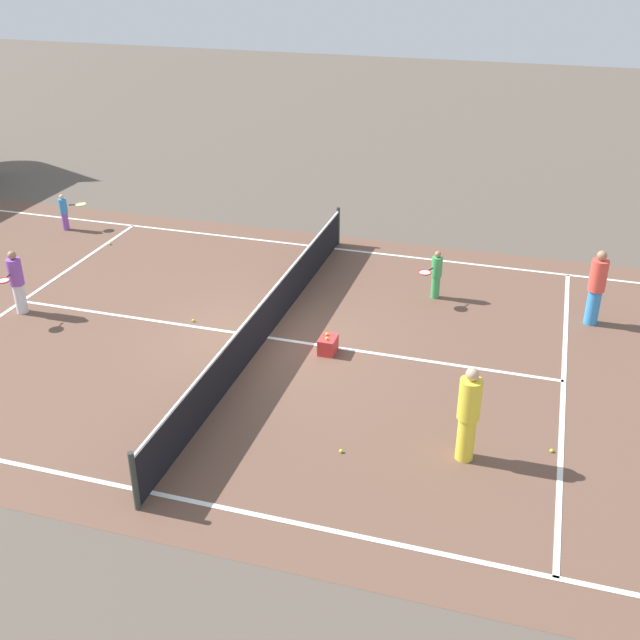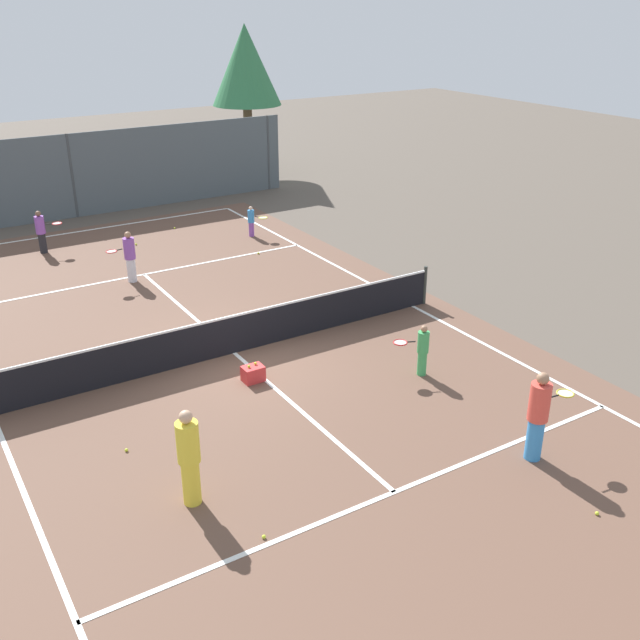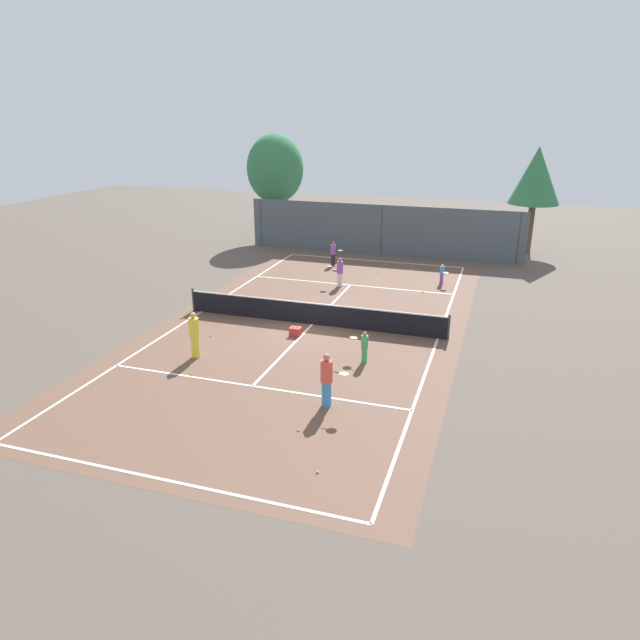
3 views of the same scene
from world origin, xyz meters
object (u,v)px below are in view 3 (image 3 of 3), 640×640
Objects in this scene: player_2 at (194,335)px; tennis_ball_3 at (191,374)px; tennis_ball_8 at (211,336)px; tennis_ball_7 at (265,279)px; tennis_ball_2 at (330,311)px; player_4 at (333,253)px; tennis_ball_0 at (300,321)px; player_3 at (364,346)px; tennis_ball_9 at (411,270)px; player_0 at (442,274)px; tennis_ball_6 at (423,292)px; tennis_ball_10 at (293,317)px; player_1 at (327,379)px; tennis_ball_5 at (318,472)px; tennis_ball_4 at (376,272)px; tennis_ball_1 at (298,430)px; ball_crate at (295,331)px; player_5 at (340,272)px.

tennis_ball_3 is at bearing -67.52° from player_2.
player_2 is 27.45× the size of tennis_ball_8.
tennis_ball_2 is at bearing -38.55° from tennis_ball_7.
player_4 is 21.84× the size of tennis_ball_0.
tennis_ball_7 is 1.00× the size of tennis_ball_8.
player_3 is 13.75m from tennis_ball_9.
tennis_ball_3 is (-0.37, -16.46, -0.71)m from player_4.
player_2 reaches higher than player_0.
tennis_ball_3 is 14.06m from tennis_ball_6.
tennis_ball_3 and tennis_ball_10 have the same top height.
player_1 is at bearing -94.72° from tennis_ball_6.
tennis_ball_10 is (-4.83, 11.00, 0.00)m from tennis_ball_5.
player_0 is 0.61× the size of player_2.
tennis_ball_10 is (-5.79, -7.62, -0.54)m from player_0.
tennis_ball_0 and tennis_ball_10 have the same top height.
player_1 reaches higher than player_0.
tennis_ball_2 is 1.00× the size of tennis_ball_4.
tennis_ball_2 is at bearing 63.63° from player_2.
tennis_ball_1 is at bearing -63.40° from tennis_ball_7.
tennis_ball_2 is at bearing 46.14° from tennis_ball_10.
tennis_ball_0 is at bearing -98.83° from tennis_ball_4.
tennis_ball_8 is at bearing 102.95° from player_2.
tennis_ball_0 is 1.00× the size of tennis_ball_9.
player_0 is at bearing 52.80° from tennis_ball_10.
ball_crate is 10.90m from tennis_ball_4.
tennis_ball_5 is at bearing -74.30° from player_4.
tennis_ball_9 is (-1.30, 4.22, 0.00)m from tennis_ball_6.
tennis_ball_0 and tennis_ball_9 have the same top height.
tennis_ball_5 is (4.21, -16.51, -0.78)m from player_5.
tennis_ball_10 is (-1.89, -8.86, 0.00)m from tennis_ball_4.
tennis_ball_10 is (-4.26, 3.75, -0.61)m from player_3.
player_3 reaches higher than ball_crate.
tennis_ball_0 and tennis_ball_2 have the same top height.
tennis_ball_1 is (2.75, -7.18, -0.15)m from ball_crate.
ball_crate reaches higher than tennis_ball_8.
player_5 is at bearing 101.58° from tennis_ball_1.
tennis_ball_0 is 1.00× the size of tennis_ball_5.
player_5 is 7.54m from ball_crate.
player_1 is at bearing -73.56° from tennis_ball_2.
tennis_ball_1 is 10.83m from tennis_ball_2.
player_2 is 16.33m from tennis_ball_9.
tennis_ball_8 is (-3.33, -1.21, -0.15)m from ball_crate.
player_1 is 9.27m from tennis_ball_2.
tennis_ball_3 is 17.49m from tennis_ball_9.
tennis_ball_10 is at bearing -131.25° from tennis_ball_6.
player_3 is 6.40m from tennis_ball_3.
tennis_ball_7 is (-4.14, 5.75, 0.00)m from tennis_ball_0.
player_5 is 12.44m from tennis_ball_3.
tennis_ball_4 is at bearing 78.22° from tennis_ball_3.
player_3 is 5.15m from tennis_ball_0.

